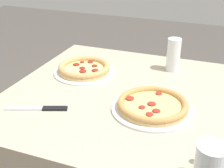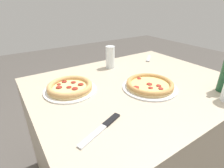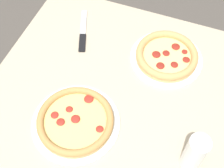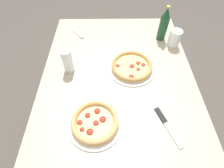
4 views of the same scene
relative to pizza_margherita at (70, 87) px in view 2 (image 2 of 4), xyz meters
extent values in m
cube|color=#B7A88E|center=(-0.35, 0.12, -0.39)|extent=(1.16, 0.92, 0.74)
cylinder|color=white|center=(0.00, 0.00, -0.02)|extent=(0.28, 0.28, 0.01)
cylinder|color=#DBB775|center=(0.00, 0.00, -0.01)|extent=(0.23, 0.23, 0.01)
cylinder|color=#EACC7F|center=(0.00, 0.00, 0.00)|extent=(0.20, 0.20, 0.00)
torus|color=tan|center=(0.00, 0.00, 0.01)|extent=(0.23, 0.23, 0.03)
ellipsoid|color=maroon|center=(-0.01, 0.04, 0.01)|extent=(0.03, 0.03, 0.01)
ellipsoid|color=maroon|center=(0.05, -0.02, 0.01)|extent=(0.03, 0.03, 0.01)
ellipsoid|color=maroon|center=(-0.03, -0.04, 0.01)|extent=(0.03, 0.03, 0.01)
ellipsoid|color=maroon|center=(0.01, 0.01, 0.01)|extent=(0.03, 0.03, 0.01)
ellipsoid|color=maroon|center=(-0.06, 0.01, 0.01)|extent=(0.03, 0.03, 0.01)
ellipsoid|color=maroon|center=(0.04, -0.06, 0.01)|extent=(0.02, 0.02, 0.00)
ellipsoid|color=maroon|center=(0.00, -0.07, 0.01)|extent=(0.03, 0.03, 0.01)
cylinder|color=silver|center=(-0.37, 0.21, -0.02)|extent=(0.30, 0.30, 0.01)
cylinder|color=#DBB775|center=(-0.37, 0.21, -0.01)|extent=(0.25, 0.25, 0.01)
cylinder|color=#E5C170|center=(-0.37, 0.21, 0.00)|extent=(0.22, 0.22, 0.00)
torus|color=tan|center=(-0.37, 0.21, 0.01)|extent=(0.25, 0.25, 0.02)
ellipsoid|color=maroon|center=(-0.37, 0.21, 0.01)|extent=(0.03, 0.03, 0.01)
ellipsoid|color=maroon|center=(-0.37, 0.12, 0.01)|extent=(0.03, 0.03, 0.01)
ellipsoid|color=maroon|center=(-0.34, 0.24, 0.01)|extent=(0.02, 0.02, 0.01)
ellipsoid|color=maroon|center=(-0.38, 0.28, 0.01)|extent=(0.03, 0.03, 0.01)
ellipsoid|color=maroon|center=(-0.40, 0.25, 0.01)|extent=(0.03, 0.03, 0.01)
ellipsoid|color=maroon|center=(-0.28, 0.20, 0.01)|extent=(0.03, 0.03, 0.01)
cylinder|color=white|center=(-0.37, -0.18, 0.06)|extent=(0.06, 0.06, 0.15)
cylinder|color=black|center=(-0.37, -0.18, 0.04)|extent=(0.05, 0.05, 0.11)
cube|color=black|center=(-0.04, 0.33, -0.02)|extent=(0.09, 0.06, 0.01)
cube|color=silver|center=(0.06, 0.37, -0.02)|extent=(0.13, 0.07, 0.01)
cube|color=silver|center=(-0.75, -0.18, -0.02)|extent=(0.12, 0.11, 0.01)
ellipsoid|color=silver|center=(-0.69, -0.13, -0.01)|extent=(0.05, 0.05, 0.01)
camera|label=1|loc=(-0.59, 1.16, 0.56)|focal=50.00mm
camera|label=2|loc=(0.27, 0.80, 0.42)|focal=28.00mm
camera|label=3|loc=(-0.76, -0.07, 0.92)|focal=50.00mm
camera|label=4|loc=(0.38, 0.08, 0.78)|focal=28.00mm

